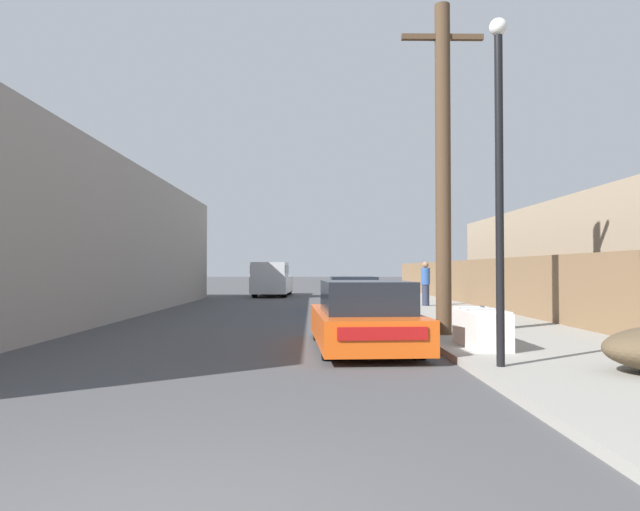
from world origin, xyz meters
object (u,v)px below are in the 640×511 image
parked_sports_car_red (364,318)px  street_lamp (499,165)px  utility_pole (443,164)px  pedestrian (426,283)px  car_parked_mid (353,295)px  discarded_fridge (481,328)px  pickup_truck (272,279)px

parked_sports_car_red → street_lamp: (1.75, -2.65, 2.47)m
utility_pole → pedestrian: bearing=81.0°
car_parked_mid → utility_pole: bearing=-80.6°
discarded_fridge → pickup_truck: bearing=104.4°
car_parked_mid → pickup_truck: pickup_truck is taller
car_parked_mid → pickup_truck: size_ratio=0.72×
street_lamp → pedestrian: bearing=83.2°
parked_sports_car_red → street_lamp: street_lamp is taller
parked_sports_car_red → pedestrian: (3.40, 11.08, 0.41)m
pickup_truck → utility_pole: bearing=106.5°
parked_sports_car_red → car_parked_mid: size_ratio=1.09×
car_parked_mid → pedestrian: pedestrian is taller
car_parked_mid → utility_pole: (1.39, -8.35, 3.23)m
utility_pole → parked_sports_car_red: bearing=-142.4°
car_parked_mid → pickup_truck: 11.96m
parked_sports_car_red → utility_pole: size_ratio=0.62×
car_parked_mid → street_lamp: bearing=-84.2°
utility_pole → pedestrian: (1.53, 9.64, -2.83)m
car_parked_mid → utility_pole: size_ratio=0.57×
discarded_fridge → parked_sports_car_red: (-2.10, 0.53, 0.13)m
street_lamp → discarded_fridge: bearing=80.8°
pedestrian → pickup_truck: bearing=123.5°
parked_sports_car_red → pedestrian: size_ratio=2.62×
utility_pole → pedestrian: size_ratio=4.24×
utility_pole → pickup_truck: bearing=104.6°
parked_sports_car_red → street_lamp: 4.02m
pedestrian → utility_pole: bearing=-99.0°
utility_pole → street_lamp: (-0.12, -4.09, -0.77)m
discarded_fridge → street_lamp: street_lamp is taller
parked_sports_car_red → discarded_fridge: bearing=-17.1°
pickup_truck → pedestrian: 12.06m
pickup_truck → pedestrian: bearing=125.4°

